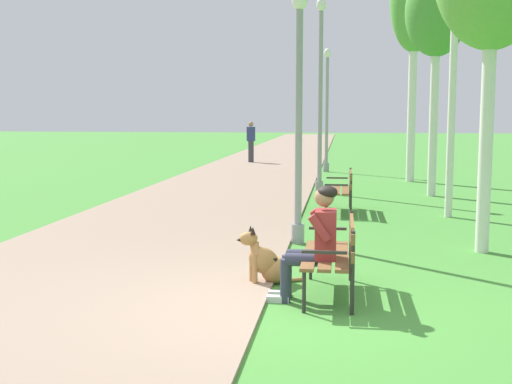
{
  "coord_description": "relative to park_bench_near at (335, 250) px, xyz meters",
  "views": [
    {
      "loc": [
        0.57,
        -6.54,
        2.02
      ],
      "look_at": [
        -0.64,
        2.73,
        0.9
      ],
      "focal_mm": 46.96,
      "sensor_mm": 36.0,
      "label": 1
    }
  ],
  "objects": [
    {
      "name": "ground_plane",
      "position": [
        -0.5,
        -0.73,
        -0.51
      ],
      "size": [
        120.0,
        120.0,
        0.0
      ],
      "primitive_type": "plane",
      "color": "#478E38"
    },
    {
      "name": "paved_path",
      "position": [
        -2.9,
        23.27,
        -0.49
      ],
      "size": [
        4.37,
        60.0,
        0.04
      ],
      "primitive_type": "cube",
      "color": "gray",
      "rests_on": "ground"
    },
    {
      "name": "park_bench_near",
      "position": [
        0.0,
        0.0,
        0.0
      ],
      "size": [
        0.55,
        1.5,
        0.85
      ],
      "color": "brown",
      "rests_on": "ground"
    },
    {
      "name": "park_bench_mid",
      "position": [
        0.05,
        6.27,
        0.0
      ],
      "size": [
        0.55,
        1.5,
        0.85
      ],
      "color": "brown",
      "rests_on": "ground"
    },
    {
      "name": "person_seated_on_near_bench",
      "position": [
        -0.21,
        -0.24,
        0.17
      ],
      "size": [
        0.74,
        0.49,
        1.25
      ],
      "color": "#33384C",
      "rests_on": "ground"
    },
    {
      "name": "dog_shepherd",
      "position": [
        -0.79,
        0.4,
        -0.25
      ],
      "size": [
        0.78,
        0.47,
        0.71
      ],
      "color": "#B27F47",
      "rests_on": "ground"
    },
    {
      "name": "lamp_post_near",
      "position": [
        -0.6,
        2.92,
        1.48
      ],
      "size": [
        0.24,
        0.24,
        3.84
      ],
      "color": "gray",
      "rests_on": "ground"
    },
    {
      "name": "lamp_post_mid",
      "position": [
        -0.51,
        9.48,
        1.95
      ],
      "size": [
        0.24,
        0.24,
        4.77
      ],
      "color": "gray",
      "rests_on": "ground"
    },
    {
      "name": "lamp_post_far",
      "position": [
        -0.5,
        15.55,
        1.63
      ],
      "size": [
        0.24,
        0.24,
        4.14
      ],
      "color": "gray",
      "rests_on": "ground"
    },
    {
      "name": "birch_tree_fourth",
      "position": [
        2.2,
        9.22,
        3.76
      ],
      "size": [
        1.48,
        1.31,
        5.41
      ],
      "color": "silver",
      "rests_on": "ground"
    },
    {
      "name": "birch_tree_fifth",
      "position": [
        2.02,
        12.65,
        4.61
      ],
      "size": [
        1.4,
        1.3,
        6.79
      ],
      "color": "silver",
      "rests_on": "ground"
    },
    {
      "name": "pedestrian_distant",
      "position": [
        -3.56,
        19.06,
        0.33
      ],
      "size": [
        0.32,
        0.22,
        1.65
      ],
      "color": "#383842",
      "rests_on": "ground"
    }
  ]
}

